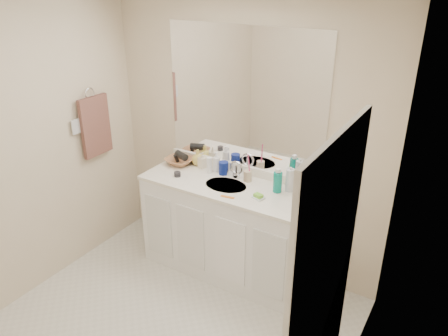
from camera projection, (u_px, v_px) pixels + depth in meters
ceiling at (128, 0)px, 2.30m from camera, size 2.60×2.60×0.02m
wall_back at (243, 139)px, 3.80m from camera, size 2.60×0.02×2.40m
wall_left at (17, 159)px, 3.41m from camera, size 0.02×2.60×2.40m
wall_right at (344, 266)px, 2.18m from camera, size 0.02×2.60×2.40m
vanity_cabinet at (227, 229)px, 3.91m from camera, size 1.50×0.55×0.85m
countertop at (227, 186)px, 3.73m from camera, size 1.52×0.57×0.03m
backsplash at (242, 169)px, 3.91m from camera, size 1.52×0.03×0.08m
sink_basin at (226, 186)px, 3.71m from camera, size 0.37×0.37×0.02m
faucet at (236, 171)px, 3.83m from camera, size 0.02×0.02×0.11m
mirror at (244, 99)px, 3.65m from camera, size 1.48×0.01×1.20m
blue_mug at (224, 168)px, 3.88m from camera, size 0.09×0.09×0.12m
tan_cup at (248, 176)px, 3.76m from camera, size 0.08×0.08×0.10m
toothbrush at (249, 165)px, 3.71m from camera, size 0.02×0.04×0.22m
mouthwash_bottle at (278, 182)px, 3.56m from camera, size 0.09×0.09×0.17m
clear_pump_bottle at (290, 180)px, 3.57m from camera, size 0.08×0.08×0.19m
soap_dish at (258, 198)px, 3.49m from camera, size 0.11×0.10×0.01m
green_soap at (258, 195)px, 3.48m from camera, size 0.08×0.07×0.02m
orange_comb at (228, 197)px, 3.51m from camera, size 0.12×0.04×0.00m
dark_jar at (177, 174)px, 3.85m from camera, size 0.08×0.08×0.04m
extra_white_bottle at (209, 165)px, 3.90m from camera, size 0.05×0.05×0.15m
soap_bottle_white at (216, 162)px, 3.93m from camera, size 0.08×0.08×0.18m
soap_bottle_cream at (202, 160)px, 4.01m from camera, size 0.08×0.08×0.15m
soap_bottle_yellow at (198, 157)px, 4.06m from camera, size 0.14×0.14×0.15m
wicker_basket at (180, 161)px, 4.10m from camera, size 0.27×0.27×0.06m
hair_dryer at (181, 156)px, 4.06m from camera, size 0.15×0.11×0.07m
towel_ring at (90, 94)px, 3.85m from camera, size 0.01×0.11×0.11m
hand_towel at (95, 126)px, 3.97m from camera, size 0.04×0.32×0.55m
switch_plate at (76, 127)px, 3.80m from camera, size 0.01×0.08×0.13m
door at (317, 334)px, 2.03m from camera, size 0.02×0.82×2.00m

